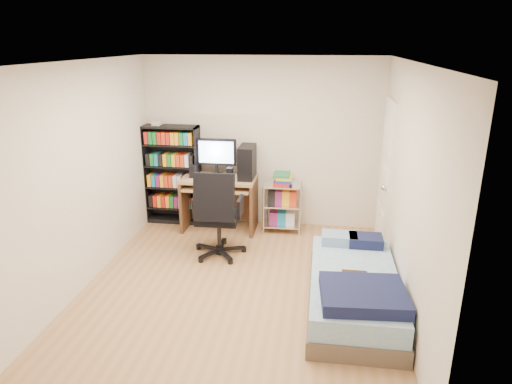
% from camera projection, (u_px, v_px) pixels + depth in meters
% --- Properties ---
extents(room, '(3.58, 4.08, 2.58)m').
position_uv_depth(room, '(237.00, 183.00, 4.86)').
color(room, tan).
rests_on(room, ground).
extents(media_shelf, '(0.85, 0.28, 1.57)m').
position_uv_depth(media_shelf, '(172.00, 174.00, 6.91)').
color(media_shelf, black).
rests_on(media_shelf, room).
extents(computer_desk, '(1.07, 0.62, 1.35)m').
position_uv_depth(computer_desk, '(227.00, 182.00, 6.68)').
color(computer_desk, '#A27753').
rests_on(computer_desk, room).
extents(office_chair, '(0.71, 0.71, 1.18)m').
position_uv_depth(office_chair, '(218.00, 229.00, 5.90)').
color(office_chair, black).
rests_on(office_chair, room).
extents(wire_cart, '(0.55, 0.40, 0.89)m').
position_uv_depth(wire_cart, '(283.00, 193.00, 6.63)').
color(wire_cart, silver).
rests_on(wire_cart, room).
extents(bed, '(0.92, 1.84, 0.52)m').
position_uv_depth(bed, '(354.00, 289.00, 4.75)').
color(bed, brown).
rests_on(bed, room).
extents(door, '(0.12, 0.80, 2.00)m').
position_uv_depth(door, '(386.00, 177.00, 5.97)').
color(door, white).
rests_on(door, room).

